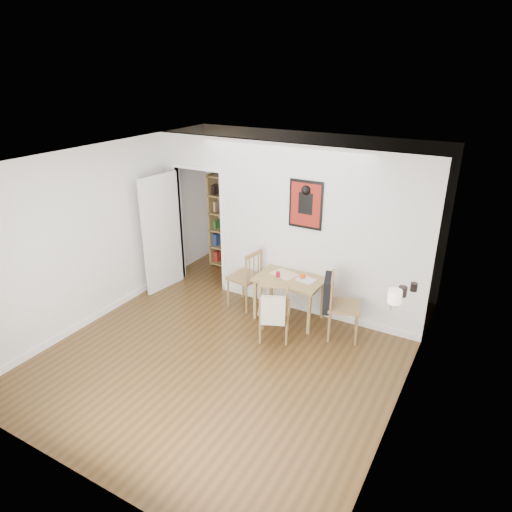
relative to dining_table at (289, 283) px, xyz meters
The scene contains 15 objects.
ground 1.23m from the dining_table, 107.43° to the right, with size 5.20×5.20×0.00m, color #553A1B.
room_shell 0.80m from the dining_table, 125.13° to the left, with size 5.20×5.20×5.20m.
dining_table is the anchor object (origin of this frame).
chair_left 0.81m from the dining_table, behind, with size 0.56×0.56×0.98m.
chair_right 0.89m from the dining_table, ahead, with size 0.66×0.61×0.97m.
chair_front 0.62m from the dining_table, 84.37° to the right, with size 0.62×0.65×0.95m.
bookshelf 2.22m from the dining_table, 146.76° to the left, with size 0.75×0.30×1.79m.
fireplace 1.99m from the dining_table, 22.92° to the right, with size 0.45×1.25×1.16m.
red_glass 0.22m from the dining_table, 165.15° to the right, with size 0.06×0.06×0.08m, color maroon.
orange_fruit 0.23m from the dining_table, 22.63° to the left, with size 0.09×0.09×0.09m, color #F54B0C.
placemat 0.18m from the dining_table, 146.94° to the left, with size 0.38×0.28×0.00m, color #F0E3C5.
notebook 0.26m from the dining_table, 12.18° to the left, with size 0.27×0.20×0.01m, color silver.
mantel_lamp 2.16m from the dining_table, 31.51° to the right, with size 0.15×0.15×0.24m.
ceramic_jar_a 1.99m from the dining_table, 21.76° to the right, with size 0.10×0.10×0.12m, color black.
ceramic_jar_b 2.01m from the dining_table, 15.31° to the right, with size 0.08×0.08×0.10m, color black.
Camera 1 is at (2.90, -4.57, 3.64)m, focal length 32.00 mm.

